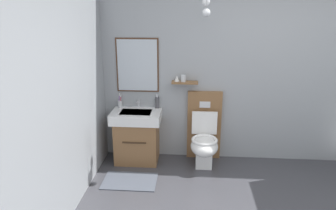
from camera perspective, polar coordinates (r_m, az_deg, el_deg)
name	(u,v)px	position (r m, az deg, el deg)	size (l,w,h in m)	color
wall_back	(261,62)	(4.52, 16.44, 7.36)	(4.63, 0.62, 2.80)	#999EA3
wall_left	(38,97)	(2.92, -22.42, 1.28)	(0.12, 3.85, 2.80)	#999EA3
bath_mat	(130,181)	(4.18, -6.87, -13.41)	(0.68, 0.44, 0.01)	#474C56
vanity_sink_left	(137,135)	(4.52, -5.59, -5.36)	(0.68, 0.49, 0.74)	brown
tap_on_left_sink	(138,103)	(4.54, -5.37, 0.43)	(0.03, 0.13, 0.11)	silver
toilet	(204,138)	(4.47, 6.51, -5.89)	(0.48, 0.62, 1.00)	brown
toothbrush_cup	(120,104)	(4.59, -8.61, 0.26)	(0.07, 0.07, 0.21)	silver
soap_dispenser	(157,102)	(4.50, -1.97, 0.50)	(0.06, 0.06, 0.20)	#4C4C51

